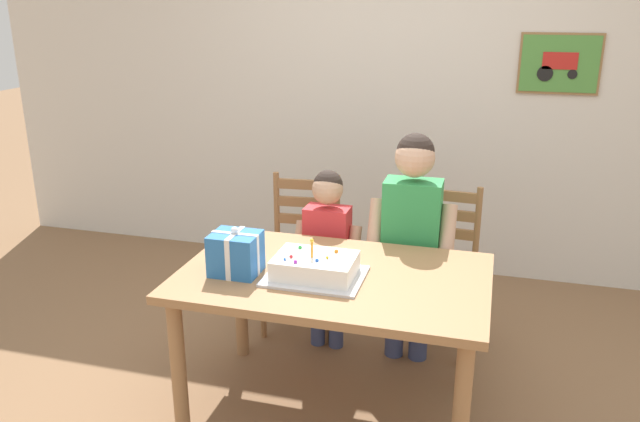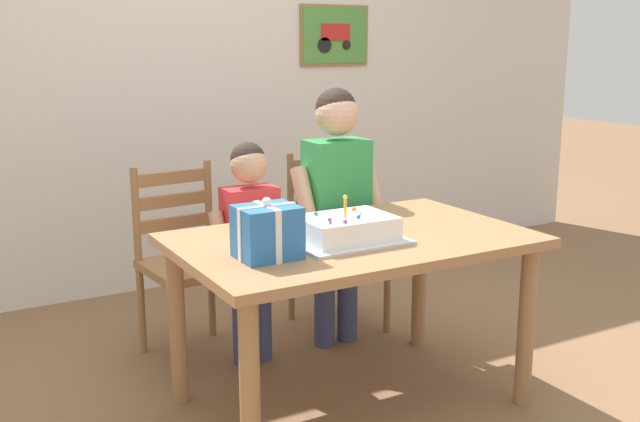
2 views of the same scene
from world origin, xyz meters
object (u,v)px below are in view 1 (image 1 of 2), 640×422
child_older (412,227)px  child_younger (327,243)px  gift_box_red_large (236,253)px  chair_right (438,267)px  chair_left (302,252)px  dining_table (333,293)px  birthday_cake (315,268)px

child_older → child_younger: child_older is taller
child_older → child_younger: size_ratio=1.22×
gift_box_red_large → chair_right: (0.84, 0.93, -0.36)m
chair_left → child_older: size_ratio=0.72×
dining_table → chair_left: size_ratio=1.53×
birthday_cake → chair_left: size_ratio=0.48×
dining_table → gift_box_red_large: bearing=-165.5°
chair_right → child_older: (-0.13, -0.24, 0.31)m
child_older → birthday_cake: bearing=-118.1°
birthday_cake → chair_left: (-0.34, 0.88, -0.31)m
dining_table → birthday_cake: (-0.07, -0.06, 0.15)m
chair_right → gift_box_red_large: bearing=-132.0°
child_older → chair_left: bearing=160.9°
chair_left → child_younger: (0.22, -0.24, 0.17)m
gift_box_red_large → chair_left: bearing=88.5°
birthday_cake → chair_right: bearing=61.7°
birthday_cake → chair_right: same height
chair_left → child_younger: bearing=-46.8°
gift_box_red_large → chair_right: size_ratio=0.25×
gift_box_red_large → child_older: child_older is taller
birthday_cake → chair_left: bearing=111.0°
dining_table → chair_left: bearing=116.5°
dining_table → chair_left: (-0.41, 0.82, -0.16)m
gift_box_red_large → child_younger: (0.25, 0.70, -0.19)m
birthday_cake → child_younger: size_ratio=0.42×
child_older → gift_box_red_large: bearing=-135.5°
gift_box_red_large → child_older: 0.99m
birthday_cake → gift_box_red_large: bearing=-172.4°
chair_right → child_younger: size_ratio=0.87×
chair_left → child_younger: child_younger is taller
birthday_cake → chair_right: 1.05m
child_younger → gift_box_red_large: bearing=-109.4°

